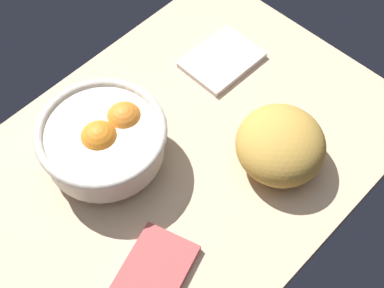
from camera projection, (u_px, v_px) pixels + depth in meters
ground_plane at (180, 159)px, 102.24cm from camera, size 79.68×57.00×3.00cm
fruit_bowl at (104, 139)px, 95.42cm from camera, size 22.10×22.10×10.52cm
bread_loaf at (280, 145)px, 96.21cm from camera, size 22.18×22.17×9.83cm
napkin_folded at (222, 60)px, 112.20cm from camera, size 14.91×11.13×1.18cm
napkin_spare at (152, 276)px, 88.05cm from camera, size 17.57×13.79×1.40cm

